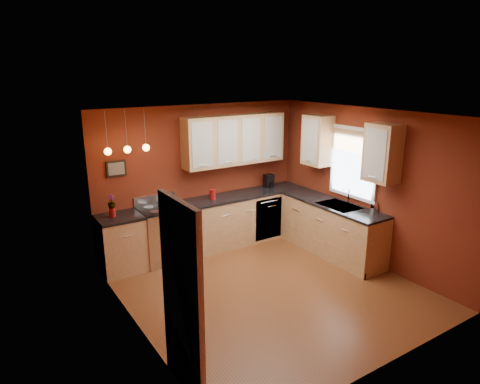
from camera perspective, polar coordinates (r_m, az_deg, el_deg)
floor at (r=6.63m, az=3.87°, el=-12.70°), size 4.20×4.20×0.00m
ceiling at (r=5.85m, az=4.36°, el=10.24°), size 4.00×4.20×0.02m
wall_back at (r=7.83m, az=-5.15°, el=2.05°), size 4.00×0.02×2.60m
wall_front at (r=4.73m, az=19.70°, el=-8.51°), size 4.00×0.02×2.60m
wall_left at (r=5.23m, az=-13.82°, el=-5.61°), size 0.02×4.20×2.60m
wall_right at (r=7.45m, az=16.52°, el=0.70°), size 0.02×4.20×2.60m
base_cabinets_back_left at (r=7.24m, az=-15.54°, el=-6.78°), size 0.70×0.60×0.90m
base_cabinets_back_right at (r=8.18m, az=0.52°, el=-3.48°), size 2.54×0.60×0.90m
base_cabinets_right at (r=7.78m, az=12.07°, el=-4.91°), size 0.60×2.10×0.90m
counter_back_left at (r=7.07m, az=-15.82°, el=-3.27°), size 0.70×0.62×0.04m
counter_back_right at (r=8.04m, az=0.53°, el=-0.32°), size 2.54×0.62×0.04m
counter_right at (r=7.63m, az=12.27°, el=-1.61°), size 0.62×2.10×0.04m
gas_range at (r=7.45m, az=-10.20°, el=-5.51°), size 0.76×0.64×1.11m
dishwasher_front at (r=8.16m, az=3.82°, el=-3.58°), size 0.60×0.02×0.80m
sink at (r=7.53m, az=13.08°, el=-1.93°), size 0.50×0.70×0.33m
window at (r=7.53m, az=14.91°, el=4.04°), size 0.06×1.02×1.22m
door_left_wall at (r=4.35m, az=-7.72°, el=-13.97°), size 0.12×0.82×2.05m
upper_cabinets_back at (r=7.84m, az=-0.76°, el=6.99°), size 2.00×0.35×0.90m
upper_cabinets_right at (r=7.39m, az=14.12°, el=5.94°), size 0.35×1.95×0.90m
wall_picture at (r=7.16m, az=-16.18°, el=3.02°), size 0.32×0.03×0.26m
pendant_lights at (r=6.81m, az=-14.78°, el=5.56°), size 0.71×0.11×0.66m
red_canister at (r=7.67m, az=-3.65°, el=-0.29°), size 0.12×0.12×0.18m
red_vase at (r=7.04m, az=-16.66°, el=-2.60°), size 0.09×0.09×0.15m
flowers at (r=6.99m, az=-16.77°, el=-1.28°), size 0.16×0.16×0.23m
coffee_maker at (r=8.47m, az=3.89°, el=1.46°), size 0.18×0.17×0.25m
soap_pump at (r=7.34m, az=17.49°, el=-1.77°), size 0.11×0.11×0.19m
dish_towel at (r=7.13m, az=-9.50°, el=-6.13°), size 0.22×0.02×0.30m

